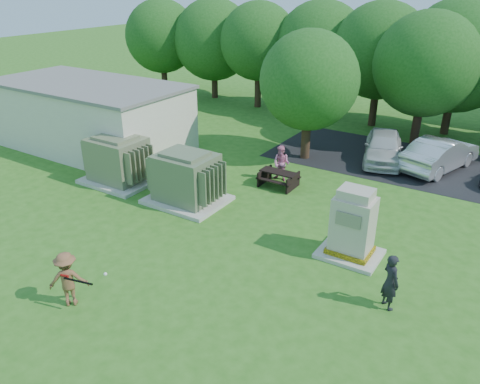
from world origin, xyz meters
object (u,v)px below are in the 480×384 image
Objects in this scene: transformer_right at (186,179)px; car_white at (383,147)px; generator_cabinet at (352,227)px; person_at_picnic at (281,163)px; batter at (68,279)px; person_by_generator at (390,282)px; car_silver_a at (440,154)px; transformer_left at (118,161)px; picnic_table at (279,177)px.

transformer_right is 10.00m from car_white.
generator_cabinet is 6.33m from person_at_picnic.
generator_cabinet reaches higher than batter.
generator_cabinet reaches higher than person_at_picnic.
generator_cabinet is 0.54× the size of car_white.
person_by_generator is at bearing -47.16° from generator_cabinet.
car_silver_a is at bearing -7.72° from car_white.
transformer_left is at bearing -94.90° from batter.
person_at_picnic is at bearing 138.25° from generator_cabinet.
car_white is at bearing 44.11° from transformer_left.
car_white is at bearing 56.06° from person_at_picnic.
picnic_table is 0.99× the size of batter.
car_silver_a is (6.33, 15.64, -0.04)m from batter.
car_silver_a is at bearing 49.40° from transformer_right.
picnic_table is 8.34m from person_by_generator.
transformer_left reaches higher than person_by_generator.
person_by_generator is (12.31, -2.23, -0.16)m from transformer_left.
batter is 8.56m from person_by_generator.
transformer_right is 0.66× the size of car_silver_a.
person_at_picnic is (-6.48, 6.11, -0.03)m from person_by_generator.
batter is (-5.53, -6.39, -0.22)m from generator_cabinet.
transformer_left is 0.70× the size of car_white.
transformer_right is at bearing 177.28° from generator_cabinet.
generator_cabinet reaches higher than car_silver_a.
person_by_generator is 0.38× the size of car_white.
generator_cabinet is 1.48× the size of picnic_table.
car_silver_a reaches higher than picnic_table.
person_at_picnic is at bearing 33.71° from transformer_left.
batter is at bearing -78.90° from transformer_right.
picnic_table is at bearing 141.49° from generator_cabinet.
picnic_table is at bearing 54.33° from transformer_right.
transformer_left is 1.91× the size of picnic_table.
batter is at bearing 71.72° from person_by_generator.
picnic_table is 0.34× the size of car_silver_a.
person_by_generator reaches higher than car_white.
transformer_left is 12.51m from person_by_generator.
person_by_generator is (1.76, -1.90, -0.21)m from generator_cabinet.
picnic_table is 0.97× the size of person_by_generator.
person_at_picnic is at bearing 61.34° from transformer_right.
batter is (-1.02, -9.98, 0.38)m from picnic_table.
car_silver_a is (5.31, 5.67, 0.33)m from picnic_table.
transformer_right reaches higher than car_white.
picnic_table is (2.34, 3.26, -0.55)m from transformer_right.
transformer_right is at bearing -119.81° from person_at_picnic.
batter is at bearing -130.85° from generator_cabinet.
car_white is (8.84, 8.57, -0.24)m from transformer_left.
transformer_right is 8.89m from person_by_generator.
person_at_picnic is at bearing 108.86° from picnic_table.
transformer_left and transformer_right have the same top height.
person_at_picnic is (-4.72, 4.21, -0.24)m from generator_cabinet.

